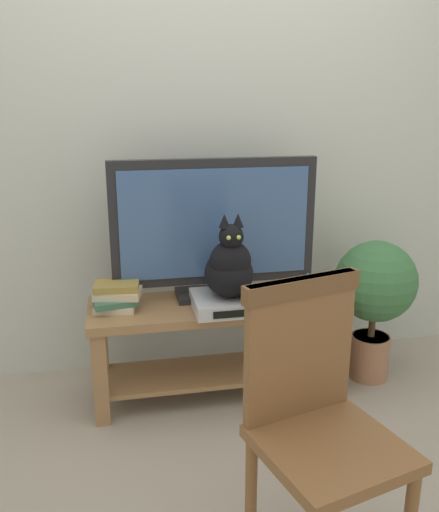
{
  "coord_description": "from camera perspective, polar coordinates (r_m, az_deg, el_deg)",
  "views": [
    {
      "loc": [
        -0.5,
        -1.98,
        1.52
      ],
      "look_at": [
        -0.01,
        0.48,
        0.77
      ],
      "focal_mm": 38.23,
      "sensor_mm": 36.0,
      "label": 1
    }
  ],
  "objects": [
    {
      "name": "media_box",
      "position": [
        2.65,
        0.97,
        -4.84
      ],
      "size": [
        0.35,
        0.3,
        0.07
      ],
      "color": "#BCBCC1",
      "rests_on": "tv_stand"
    },
    {
      "name": "tv_stand",
      "position": [
        2.81,
        -0.2,
        -7.9
      ],
      "size": [
        1.28,
        0.42,
        0.51
      ],
      "color": "olive",
      "rests_on": "ground"
    },
    {
      "name": "cat",
      "position": [
        2.58,
        1.08,
        -1.19
      ],
      "size": [
        0.23,
        0.34,
        0.41
      ],
      "color": "black",
      "rests_on": "media_box"
    },
    {
      "name": "back_wall",
      "position": [
        3.02,
        -1.74,
        14.4
      ],
      "size": [
        7.0,
        0.12,
        2.8
      ],
      "primitive_type": "cube",
      "color": "#B7BCB2",
      "rests_on": "ground"
    },
    {
      "name": "ground_plane",
      "position": [
        2.54,
        2.54,
        -20.03
      ],
      "size": [
        12.0,
        12.0,
        0.0
      ],
      "primitive_type": "plane",
      "color": "gray"
    },
    {
      "name": "book_stack",
      "position": [
        2.68,
        -10.76,
        -4.17
      ],
      "size": [
        0.25,
        0.2,
        0.13
      ],
      "color": "beige",
      "rests_on": "tv_stand"
    },
    {
      "name": "tv",
      "position": [
        2.71,
        -0.54,
        3.06
      ],
      "size": [
        1.03,
        0.2,
        0.71
      ],
      "color": "black",
      "rests_on": "tv_stand"
    },
    {
      "name": "potted_plant",
      "position": [
        3.02,
        15.95,
        -3.53
      ],
      "size": [
        0.43,
        0.43,
        0.78
      ],
      "color": "#9E6B4C",
      "rests_on": "ground"
    },
    {
      "name": "wooden_chair",
      "position": [
        1.8,
        10.07,
        -15.67
      ],
      "size": [
        0.5,
        0.5,
        0.98
      ],
      "color": "brown",
      "rests_on": "ground"
    }
  ]
}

